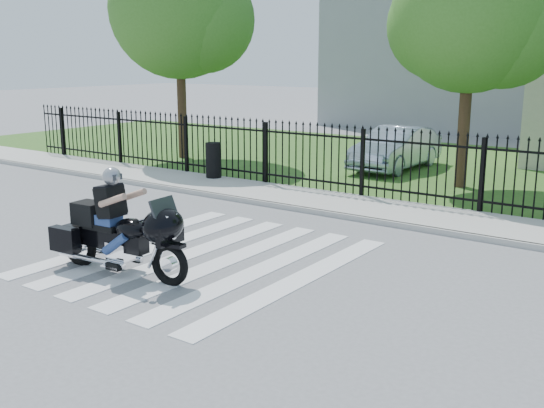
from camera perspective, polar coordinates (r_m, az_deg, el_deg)
The scene contains 12 objects.
ground at distance 11.52m, azimuth -6.05°, elevation -4.88°, with size 120.00×120.00×0.00m, color slate.
crosswalk at distance 11.51m, azimuth -6.05°, elevation -4.85°, with size 5.00×5.50×0.01m, color silver, non-canonical shape.
sidewalk at distance 15.46m, azimuth 6.28°, elevation -0.04°, with size 40.00×2.00×0.12m, color #ADAAA3.
curb at distance 14.62m, azimuth 4.36°, elevation -0.76°, with size 40.00×0.12×0.12m, color #ADAAA3.
grass_strip at distance 21.74m, azimuth 15.37°, elevation 3.20°, with size 40.00×12.00×0.02m, color #2B5A1E.
iron_fence at distance 16.16m, azimuth 8.10°, elevation 3.52°, with size 26.00×0.04×1.80m.
tree_left at distance 23.04m, azimuth -8.35°, elevation 16.93°, with size 4.80×4.80×7.58m.
tree_mid at distance 18.17m, azimuth 17.44°, elevation 16.01°, with size 4.20×4.20×6.78m.
building_tall at distance 35.79m, azimuth 19.44°, elevation 16.21°, with size 15.00×10.00×12.00m, color gray.
motorcycle_rider at distance 10.79m, azimuth -13.70°, elevation -2.27°, with size 2.77×0.96×1.83m.
parked_car at distance 20.84m, azimuth 11.05°, elevation 4.93°, with size 1.43×4.11×1.35m, color #95A4BC.
litter_bin at distance 18.56m, azimuth -5.28°, elevation 3.94°, with size 0.45×0.45×1.01m, color black.
Camera 1 is at (7.31, -8.18, 3.51)m, focal length 42.00 mm.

